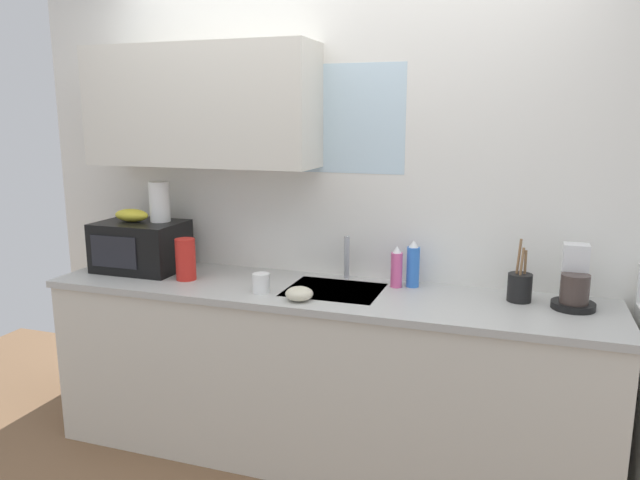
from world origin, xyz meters
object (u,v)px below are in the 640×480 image
Objects in this scene: mug_white at (261,283)px; paper_towel_roll at (160,202)px; microwave at (141,246)px; small_bowl at (299,294)px; utensil_crock at (520,286)px; dish_soap_bottle_blue at (413,265)px; cereal_canister at (186,259)px; dish_soap_bottle_pink at (397,268)px; banana_bunch at (132,215)px; coffee_maker at (574,284)px.

paper_towel_roll is at bearing 161.31° from mug_white.
small_bowl is at bearing -13.56° from microwave.
utensil_crock reaches higher than mug_white.
microwave is 1.94× the size of dish_soap_bottle_blue.
dish_soap_bottle_pink is at bearing 11.53° from cereal_canister.
microwave is at bearing -175.15° from dish_soap_bottle_pink.
utensil_crock reaches higher than dish_soap_bottle_pink.
banana_bunch is at bearing 167.53° from mug_white.
cereal_canister is at bearing -168.47° from dish_soap_bottle_pink.
dish_soap_bottle_blue is 0.52m from utensil_crock.
utensil_crock is 1.02m from small_bowl.
coffee_maker is at bearing -4.19° from dish_soap_bottle_pink.
microwave is 0.36m from cereal_canister.
dish_soap_bottle_blue is at bearing 172.89° from coffee_maker.
paper_towel_roll is 0.79× the size of coffee_maker.
dish_soap_bottle_pink is 0.08m from dish_soap_bottle_blue.
small_bowl is at bearing -161.69° from utensil_crock.
small_bowl is at bearing -135.91° from dish_soap_bottle_pink.
mug_white is (0.71, -0.24, -0.33)m from paper_towel_roll.
coffee_maker is at bearing -2.86° from utensil_crock.
paper_towel_roll is at bearing 162.11° from small_bowl.
small_bowl is (-0.38, -0.37, -0.07)m from dish_soap_bottle_pink.
mug_white is at bearing -170.06° from coffee_maker.
coffee_maker is 2.95× the size of mug_white.
coffee_maker is 1.18× the size of dish_soap_bottle_blue.
utensil_crock is (1.90, 0.02, -0.31)m from paper_towel_roll.
paper_towel_roll is at bearing 147.99° from cereal_canister.
small_bowl is at bearing -12.28° from cereal_canister.
dish_soap_bottle_pink is 0.71× the size of utensil_crock.
coffee_maker is at bearing 4.80° from cereal_canister.
banana_bunch reaches higher than mug_white.
small_bowl is (0.22, -0.06, -0.02)m from mug_white.
coffee_maker is 2.15× the size of small_bowl.
paper_towel_roll reaches higher than utensil_crock.
banana_bunch is at bearing -178.05° from utensil_crock.
dish_soap_bottle_pink is 2.21× the size of mug_white.
dish_soap_bottle_pink is at bearing 175.29° from utensil_crock.
small_bowl is (0.93, -0.30, -0.35)m from paper_towel_roll.
utensil_crock reaches higher than small_bowl.
mug_white is at bearing 164.74° from small_bowl.
coffee_maker is at bearing 0.22° from paper_towel_roll.
coffee_maker reaches higher than dish_soap_bottle_blue.
banana_bunch is 0.91× the size of paper_towel_roll.
utensil_crock is at bearing 5.85° from cereal_canister.
banana_bunch is 2.29m from coffee_maker.
paper_towel_roll is 0.82m from mug_white.
cereal_canister is (-1.89, -0.16, 0.00)m from coffee_maker.
utensil_crock is 2.27× the size of small_bowl.
paper_towel_roll reaches higher than small_bowl.
cereal_canister is 1.67× the size of small_bowl.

